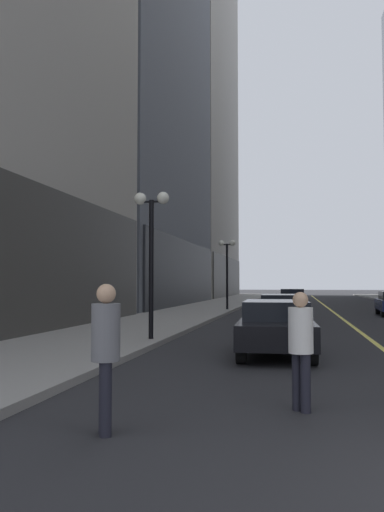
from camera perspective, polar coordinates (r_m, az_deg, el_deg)
The scene contains 11 objects.
ground_plane at distance 39.30m, azimuth 14.67°, elevation -5.48°, with size 200.00×200.00×0.00m, color #262628.
sidewalk_left at distance 39.68m, azimuth 2.64°, elevation -5.44°, with size 4.50×78.00×0.15m, color gray.
lane_centre_stripe at distance 39.30m, azimuth 14.67°, elevation -5.48°, with size 0.16×70.00×0.01m, color #E5D64C.
building_left_far at distance 70.08m, azimuth -0.52°, elevation 17.64°, with size 10.60×26.00×53.17m.
car_black at distance 13.00m, azimuth 9.28°, elevation -7.57°, with size 1.92×4.38×1.32m.
car_grey at distance 20.25m, azimuth 9.88°, elevation -5.91°, with size 1.95×4.57×1.32m.
car_blue at distance 39.62m, azimuth 11.06°, elevation -4.46°, with size 1.98×4.43×1.32m.
pedestrian_in_white_shirt at distance 7.36m, azimuth 11.93°, elevation -9.26°, with size 0.48×0.48×1.64m.
pedestrian_in_grey_suit at distance 6.21m, azimuth -9.51°, elevation -9.78°, with size 0.45×0.45×1.75m.
street_lamp_left_near at distance 15.16m, azimuth -4.51°, elevation 2.66°, with size 1.06×0.36×4.43m.
street_lamp_left_far at distance 32.03m, azimuth 3.89°, elevation -0.33°, with size 1.06×0.36×4.43m.
Camera 1 is at (-2.29, -4.19, 1.76)m, focal length 36.21 mm.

